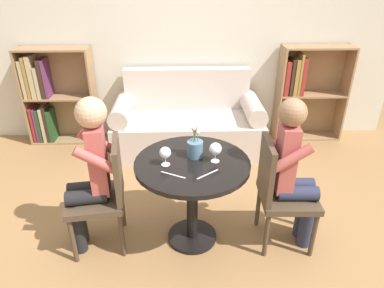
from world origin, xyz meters
TOP-DOWN VIEW (x-y plane):
  - ground_plane at (0.00, 0.00)m, footprint 16.00×16.00m
  - back_wall at (0.00, 2.04)m, footprint 5.20×0.05m
  - round_table at (0.00, 0.00)m, footprint 0.86×0.86m
  - couch at (0.00, 1.62)m, footprint 1.74×0.80m
  - bookshelf_left at (-1.67, 1.88)m, footprint 0.84×0.28m
  - bookshelf_right at (1.43, 1.88)m, footprint 0.84×0.28m
  - chair_left at (-0.67, -0.01)m, footprint 0.47×0.47m
  - chair_right at (0.67, -0.04)m, footprint 0.43×0.43m
  - person_left at (-0.75, -0.03)m, footprint 0.45×0.38m
  - person_right at (0.76, -0.04)m, footprint 0.43×0.35m
  - wine_glass_left at (-0.19, -0.04)m, footprint 0.08×0.08m
  - wine_glass_right at (0.17, -0.00)m, footprint 0.09×0.09m
  - flower_vase at (0.02, 0.08)m, footprint 0.12×0.12m
  - knife_left_setting at (0.10, -0.18)m, footprint 0.16×0.12m
  - fork_left_setting at (-0.14, -0.18)m, footprint 0.17×0.10m

SIDE VIEW (x-z plane):
  - ground_plane at x=0.00m, z-range 0.00..0.00m
  - couch at x=0.00m, z-range -0.15..0.77m
  - chair_left at x=-0.67m, z-range 0.04..0.94m
  - chair_right at x=0.67m, z-range 0.04..0.94m
  - bookshelf_right at x=1.43m, z-range -0.03..1.15m
  - round_table at x=0.00m, z-range 0.20..0.93m
  - bookshelf_left at x=-1.67m, z-range -0.01..1.17m
  - person_right at x=0.76m, z-range 0.04..1.26m
  - person_left at x=-0.75m, z-range 0.05..1.30m
  - knife_left_setting at x=0.10m, z-range 0.73..0.73m
  - fork_left_setting at x=-0.14m, z-range 0.73..0.73m
  - flower_vase at x=0.02m, z-range 0.68..0.93m
  - wine_glass_left at x=-0.19m, z-range 0.75..0.90m
  - wine_glass_right at x=0.17m, z-range 0.76..0.91m
  - back_wall at x=0.00m, z-range 0.00..2.70m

